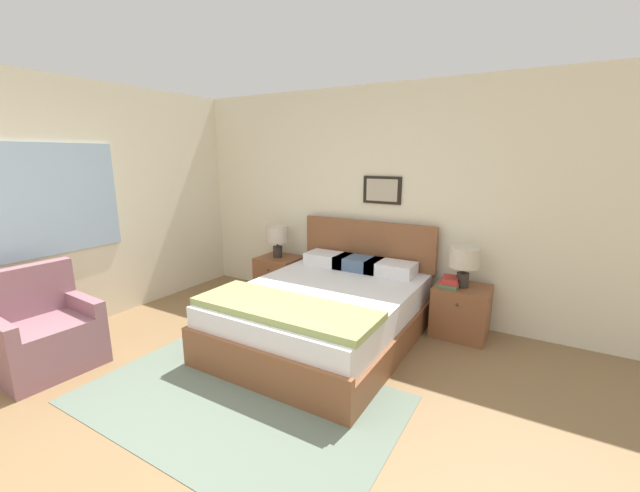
{
  "coord_description": "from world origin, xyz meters",
  "views": [
    {
      "loc": [
        1.86,
        -1.18,
        1.83
      ],
      "look_at": [
        0.16,
        1.7,
        1.05
      ],
      "focal_mm": 22.0,
      "sensor_mm": 36.0,
      "label": 1
    }
  ],
  "objects_px": {
    "bed": "(325,311)",
    "nightstand_by_door": "(461,311)",
    "armchair": "(44,335)",
    "table_lamp_near_window": "(277,236)",
    "table_lamp_by_door": "(464,260)",
    "nightstand_near_window": "(280,276)"
  },
  "relations": [
    {
      "from": "bed",
      "to": "nightstand_by_door",
      "type": "xyz_separation_m",
      "value": [
        1.15,
        0.8,
        -0.04
      ]
    },
    {
      "from": "armchair",
      "to": "table_lamp_near_window",
      "type": "bearing_deg",
      "value": 168.54
    },
    {
      "from": "table_lamp_by_door",
      "to": "armchair",
      "type": "bearing_deg",
      "value": -139.92
    },
    {
      "from": "bed",
      "to": "table_lamp_by_door",
      "type": "bearing_deg",
      "value": 34.72
    },
    {
      "from": "nightstand_by_door",
      "to": "armchair",
      "type": "bearing_deg",
      "value": -139.91
    },
    {
      "from": "bed",
      "to": "armchair",
      "type": "xyz_separation_m",
      "value": [
        -1.83,
        -1.71,
        0.0
      ]
    },
    {
      "from": "bed",
      "to": "table_lamp_by_door",
      "type": "relative_size",
      "value": 5.16
    },
    {
      "from": "nightstand_near_window",
      "to": "nightstand_by_door",
      "type": "height_order",
      "value": "same"
    },
    {
      "from": "armchair",
      "to": "nightstand_by_door",
      "type": "distance_m",
      "value": 3.9
    },
    {
      "from": "nightstand_near_window",
      "to": "nightstand_by_door",
      "type": "bearing_deg",
      "value": 0.0
    },
    {
      "from": "armchair",
      "to": "table_lamp_by_door",
      "type": "relative_size",
      "value": 2.18
    },
    {
      "from": "bed",
      "to": "table_lamp_near_window",
      "type": "bearing_deg",
      "value": 145.87
    },
    {
      "from": "armchair",
      "to": "nightstand_by_door",
      "type": "relative_size",
      "value": 1.67
    },
    {
      "from": "bed",
      "to": "table_lamp_near_window",
      "type": "distance_m",
      "value": 1.5
    },
    {
      "from": "table_lamp_near_window",
      "to": "table_lamp_by_door",
      "type": "distance_m",
      "value": 2.32
    },
    {
      "from": "armchair",
      "to": "table_lamp_by_door",
      "type": "xyz_separation_m",
      "value": [
        2.98,
        2.51,
        0.5
      ]
    },
    {
      "from": "table_lamp_by_door",
      "to": "bed",
      "type": "bearing_deg",
      "value": -145.28
    },
    {
      "from": "nightstand_by_door",
      "to": "table_lamp_by_door",
      "type": "distance_m",
      "value": 0.54
    },
    {
      "from": "table_lamp_by_door",
      "to": "table_lamp_near_window",
      "type": "bearing_deg",
      "value": 180.0
    },
    {
      "from": "nightstand_near_window",
      "to": "table_lamp_near_window",
      "type": "height_order",
      "value": "table_lamp_near_window"
    },
    {
      "from": "armchair",
      "to": "nightstand_near_window",
      "type": "distance_m",
      "value": 2.6
    },
    {
      "from": "armchair",
      "to": "bed",
      "type": "bearing_deg",
      "value": 136.36
    }
  ]
}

